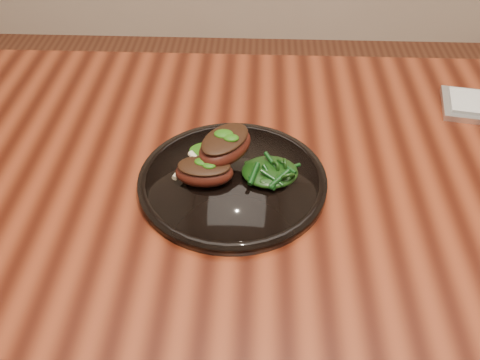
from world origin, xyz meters
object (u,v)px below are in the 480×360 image
(plate, at_px, (232,181))
(greens_heap, at_px, (270,169))
(desk, at_px, (339,198))
(lamb_chop_front, at_px, (204,171))

(plate, distance_m, greens_heap, 0.07)
(desk, height_order, greens_heap, greens_heap)
(lamb_chop_front, bearing_deg, desk, 17.14)
(plate, relative_size, lamb_chop_front, 3.10)
(greens_heap, bearing_deg, lamb_chop_front, -171.19)
(desk, xyz_separation_m, greens_heap, (-0.13, -0.06, 0.12))
(desk, bearing_deg, lamb_chop_front, -162.86)
(lamb_chop_front, distance_m, greens_heap, 0.11)
(lamb_chop_front, bearing_deg, greens_heap, 8.81)
(desk, relative_size, lamb_chop_front, 15.67)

